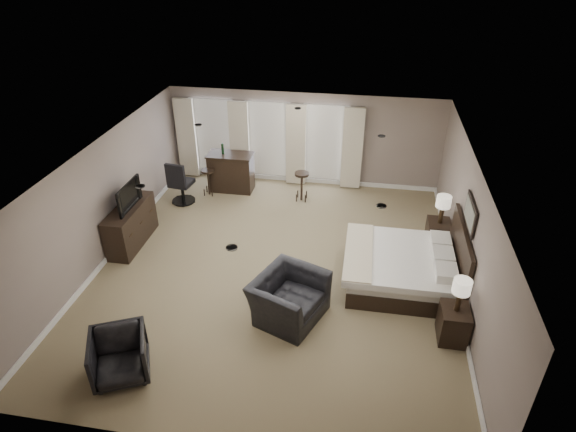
% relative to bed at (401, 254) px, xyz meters
% --- Properties ---
extents(room, '(7.60, 8.60, 2.64)m').
position_rel_bed_xyz_m(room, '(-2.58, 0.04, 0.60)').
color(room, '#75674A').
rests_on(room, ground).
extents(window_bay, '(5.25, 0.20, 2.30)m').
position_rel_bed_xyz_m(window_bay, '(-3.58, 4.15, 0.50)').
color(window_bay, silver).
rests_on(window_bay, room).
extents(bed, '(2.20, 2.10, 1.40)m').
position_rel_bed_xyz_m(bed, '(0.00, 0.00, 0.00)').
color(bed, silver).
rests_on(bed, ground).
extents(nightstand_near, '(0.49, 0.60, 0.65)m').
position_rel_bed_xyz_m(nightstand_near, '(0.89, -1.45, -0.37)').
color(nightstand_near, black).
rests_on(nightstand_near, ground).
extents(nightstand_far, '(0.50, 0.61, 0.67)m').
position_rel_bed_xyz_m(nightstand_far, '(0.89, 1.45, -0.37)').
color(nightstand_far, black).
rests_on(nightstand_far, ground).
extents(lamp_near, '(0.31, 0.31, 0.64)m').
position_rel_bed_xyz_m(lamp_near, '(0.89, -1.45, 0.27)').
color(lamp_near, beige).
rests_on(lamp_near, nightstand_near).
extents(lamp_far, '(0.32, 0.32, 0.66)m').
position_rel_bed_xyz_m(lamp_far, '(0.89, 1.45, 0.30)').
color(lamp_far, beige).
rests_on(lamp_far, nightstand_far).
extents(wall_art, '(0.04, 0.96, 0.56)m').
position_rel_bed_xyz_m(wall_art, '(1.12, 0.00, 1.05)').
color(wall_art, slate).
rests_on(wall_art, room).
extents(dresser, '(0.53, 1.65, 0.96)m').
position_rel_bed_xyz_m(dresser, '(-6.03, 0.46, -0.22)').
color(dresser, black).
rests_on(dresser, ground).
extents(tv, '(0.60, 1.04, 0.14)m').
position_rel_bed_xyz_m(tv, '(-6.03, 0.46, 0.32)').
color(tv, black).
rests_on(tv, dresser).
extents(armchair_near, '(1.28, 1.53, 1.14)m').
position_rel_bed_xyz_m(armchair_near, '(-2.06, -1.36, -0.13)').
color(armchair_near, black).
rests_on(armchair_near, ground).
extents(armchair_far, '(1.13, 1.10, 0.89)m').
position_rel_bed_xyz_m(armchair_far, '(-4.51, -3.20, -0.25)').
color(armchair_far, black).
rests_on(armchair_far, ground).
extents(bar_counter, '(1.24, 0.64, 1.08)m').
position_rel_bed_xyz_m(bar_counter, '(-4.48, 3.45, -0.16)').
color(bar_counter, black).
rests_on(bar_counter, ground).
extents(bar_stool_left, '(0.38, 0.38, 0.74)m').
position_rel_bed_xyz_m(bar_stool_left, '(-5.02, 3.07, -0.33)').
color(bar_stool_left, black).
rests_on(bar_stool_left, ground).
extents(bar_stool_right, '(0.41, 0.41, 0.80)m').
position_rel_bed_xyz_m(bar_stool_right, '(-2.47, 3.17, -0.30)').
color(bar_stool_right, black).
rests_on(bar_stool_right, ground).
extents(desk_chair, '(0.69, 0.69, 1.20)m').
position_rel_bed_xyz_m(desk_chair, '(-5.57, 2.53, -0.10)').
color(desk_chair, black).
rests_on(desk_chair, ground).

